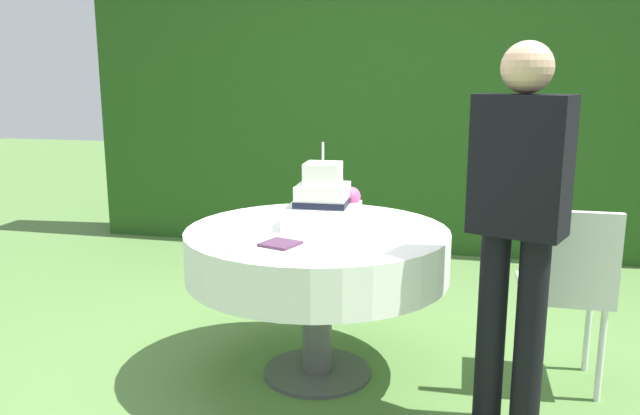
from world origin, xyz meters
name	(u,v)px	position (x,y,z in m)	size (l,w,h in m)	color
ground_plane	(317,373)	(0.00, 0.00, 0.00)	(20.00, 20.00, 0.00)	#547A3D
foliage_hedge	(388,104)	(0.00, 2.55, 1.23)	(5.17, 0.42, 2.45)	#234C19
cake_table	(317,254)	(0.00, 0.00, 0.63)	(1.27, 1.27, 0.75)	#4C4C51
wedding_cake	(324,204)	(0.02, 0.06, 0.86)	(0.35, 0.35, 0.41)	white
serving_plate_near	(250,212)	(-0.43, 0.26, 0.75)	(0.10, 0.10, 0.01)	white
serving_plate_far	(390,236)	(0.36, -0.08, 0.75)	(0.13, 0.13, 0.01)	white
serving_plate_left	(347,211)	(0.07, 0.40, 0.75)	(0.14, 0.14, 0.01)	white
serving_plate_right	(240,249)	(-0.22, -0.45, 0.75)	(0.10, 0.10, 0.01)	white
napkin_stack	(280,244)	(-0.09, -0.32, 0.75)	(0.15, 0.15, 0.01)	#4C2D47
garden_chair	(566,281)	(1.16, 0.11, 0.54)	(0.40, 0.40, 0.89)	white
standing_person	(518,215)	(0.89, -0.30, 0.93)	(0.41, 0.32, 1.60)	black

